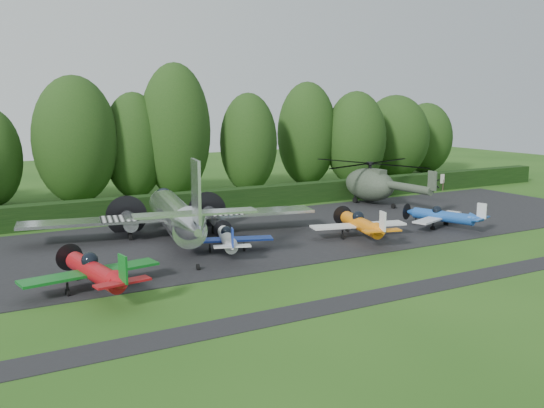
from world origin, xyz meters
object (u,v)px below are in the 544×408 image
light_plane_orange (361,224)px  helicopter (370,182)px  transport_plane (177,215)px  light_plane_red (95,271)px  light_plane_white (227,239)px  light_plane_blue (443,216)px  sign_board (431,180)px

light_plane_orange → helicopter: bearing=35.2°
transport_plane → light_plane_red: 12.33m
light_plane_red → light_plane_white: light_plane_red is taller
light_plane_red → light_plane_blue: bearing=14.4°
light_plane_red → sign_board: bearing=32.3°
light_plane_orange → sign_board: light_plane_orange is taller
light_plane_blue → helicopter: 12.49m
transport_plane → helicopter: size_ratio=1.44×
light_plane_white → light_plane_red: bearing=-176.0°
light_plane_red → light_plane_white: size_ratio=1.20×
light_plane_blue → helicopter: size_ratio=0.45×
transport_plane → light_plane_orange: bearing=-38.2°
sign_board → light_plane_red: bearing=-169.0°
helicopter → light_plane_white: bearing=-149.6°
transport_plane → light_plane_white: 5.35m
sign_board → light_plane_blue: bearing=-144.0°
light_plane_red → light_plane_blue: (28.48, 2.91, -0.18)m
light_plane_blue → sign_board: 20.73m
transport_plane → light_plane_blue: transport_plane is taller
light_plane_red → sign_board: size_ratio=2.34×
light_plane_blue → sign_board: size_ratio=2.00×
light_plane_blue → helicopter: bearing=99.3°
light_plane_red → light_plane_orange: (20.30, 3.05, -0.04)m
helicopter → sign_board: (11.44, 3.33, -0.96)m
transport_plane → light_plane_orange: transport_plane is taller
transport_plane → light_plane_red: bearing=-142.8°
light_plane_red → helicopter: helicopter is taller
light_plane_red → light_plane_orange: 20.53m
light_plane_orange → sign_board: size_ratio=2.27×
light_plane_orange → light_plane_white: bearing=159.5°
light_plane_white → sign_board: 35.30m
light_plane_red → light_plane_orange: size_ratio=1.03×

